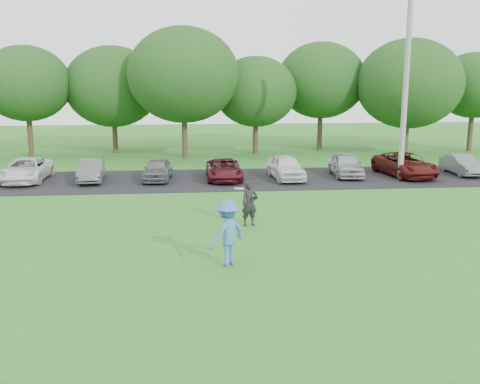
# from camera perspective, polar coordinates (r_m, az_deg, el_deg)

# --- Properties ---
(ground) EXTENTS (100.00, 100.00, 0.00)m
(ground) POSITION_cam_1_polar(r_m,az_deg,el_deg) (15.64, 1.25, -7.29)
(ground) COLOR #277020
(ground) RESTS_ON ground
(parking_lot) EXTENTS (32.00, 6.50, 0.03)m
(parking_lot) POSITION_cam_1_polar(r_m,az_deg,el_deg) (28.19, -1.87, 1.37)
(parking_lot) COLOR black
(parking_lot) RESTS_ON ground
(utility_pole) EXTENTS (0.28, 0.28, 10.32)m
(utility_pole) POSITION_cam_1_polar(r_m,az_deg,el_deg) (28.64, 17.30, 11.37)
(utility_pole) COLOR gray
(utility_pole) RESTS_ON ground
(frisbee_player) EXTENTS (1.38, 1.32, 2.26)m
(frisbee_player) POSITION_cam_1_polar(r_m,az_deg,el_deg) (14.98, -1.37, -4.38)
(frisbee_player) COLOR #3D6CAC
(frisbee_player) RESTS_ON ground
(camera_bystander) EXTENTS (0.68, 0.54, 1.64)m
(camera_bystander) POSITION_cam_1_polar(r_m,az_deg,el_deg) (19.07, 1.02, -1.22)
(camera_bystander) COLOR black
(camera_bystander) RESTS_ON ground
(parked_cars) EXTENTS (28.11, 4.89, 1.26)m
(parked_cars) POSITION_cam_1_polar(r_m,az_deg,el_deg) (28.13, -1.32, 2.60)
(parked_cars) COLOR #561512
(parked_cars) RESTS_ON parking_lot
(tree_row) EXTENTS (42.39, 9.85, 8.64)m
(tree_row) POSITION_cam_1_polar(r_m,az_deg,el_deg) (37.58, -0.56, 11.48)
(tree_row) COLOR #38281C
(tree_row) RESTS_ON ground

